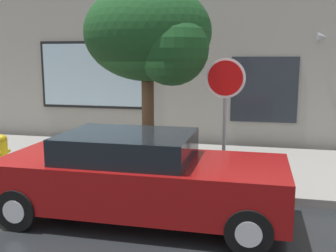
{
  "coord_description": "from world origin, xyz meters",
  "views": [
    {
      "loc": [
        2.9,
        -5.91,
        2.57
      ],
      "look_at": [
        1.14,
        1.8,
        1.2
      ],
      "focal_mm": 42.27,
      "sensor_mm": 36.0,
      "label": 1
    }
  ],
  "objects_px": {
    "parked_car": "(139,177)",
    "stop_sign": "(225,96)",
    "fire_hydrant": "(3,152)",
    "street_tree": "(152,37)"
  },
  "relations": [
    {
      "from": "fire_hydrant",
      "to": "stop_sign",
      "type": "distance_m",
      "value": 5.01
    },
    {
      "from": "street_tree",
      "to": "stop_sign",
      "type": "relative_size",
      "value": 1.61
    },
    {
      "from": "street_tree",
      "to": "parked_car",
      "type": "bearing_deg",
      "value": -81.09
    },
    {
      "from": "parked_car",
      "to": "stop_sign",
      "type": "xyz_separation_m",
      "value": [
        1.18,
        1.73,
        1.16
      ]
    },
    {
      "from": "parked_car",
      "to": "stop_sign",
      "type": "relative_size",
      "value": 1.86
    },
    {
      "from": "parked_car",
      "to": "stop_sign",
      "type": "bearing_deg",
      "value": 55.67
    },
    {
      "from": "street_tree",
      "to": "stop_sign",
      "type": "bearing_deg",
      "value": -9.23
    },
    {
      "from": "fire_hydrant",
      "to": "street_tree",
      "type": "xyz_separation_m",
      "value": [
        3.33,
        0.33,
        2.46
      ]
    },
    {
      "from": "stop_sign",
      "to": "fire_hydrant",
      "type": "bearing_deg",
      "value": -178.93
    },
    {
      "from": "fire_hydrant",
      "to": "street_tree",
      "type": "distance_m",
      "value": 4.15
    }
  ]
}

